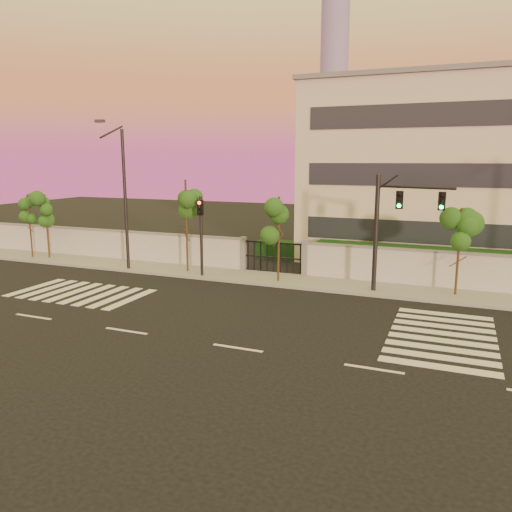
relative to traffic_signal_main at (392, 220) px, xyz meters
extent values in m
plane|color=black|center=(-4.16, -9.87, -3.90)|extent=(120.00, 120.00, 0.00)
cube|color=gray|center=(-4.16, 0.63, -3.82)|extent=(60.00, 3.00, 0.15)
cube|color=#A9ABB0|center=(-21.66, 2.13, -2.90)|extent=(25.00, 0.30, 2.00)
cube|color=slate|center=(-21.66, 2.13, -1.84)|extent=(25.00, 0.36, 0.12)
cube|color=slate|center=(-9.16, 2.13, -2.80)|extent=(0.35, 0.35, 2.20)
cube|color=slate|center=(-5.16, 2.13, -2.80)|extent=(0.35, 0.35, 2.20)
cube|color=black|center=(4.84, 4.63, -3.00)|extent=(20.00, 2.00, 1.80)
cube|color=black|center=(-20.16, 4.63, -3.20)|extent=(12.00, 1.80, 1.40)
cube|color=black|center=(-7.16, 7.13, -3.30)|extent=(6.00, 1.50, 1.20)
cube|color=beige|center=(4.84, 12.13, 2.10)|extent=(24.00, 12.00, 12.00)
cube|color=#262D38|center=(4.84, 6.11, -1.40)|extent=(22.00, 0.08, 1.40)
cube|color=#262D38|center=(4.84, 6.11, 2.10)|extent=(22.00, 0.08, 1.40)
cube|color=#262D38|center=(4.84, 6.11, 5.60)|extent=(22.00, 0.08, 1.40)
cube|color=slate|center=(4.84, 12.13, 8.20)|extent=(24.40, 12.40, 0.30)
cylinder|color=gray|center=(-69.16, 270.13, 51.10)|extent=(16.00, 16.00, 110.00)
cube|color=silver|center=(-18.16, -5.87, -3.89)|extent=(0.50, 4.00, 0.02)
cube|color=silver|center=(-17.26, -5.87, -3.89)|extent=(0.50, 4.00, 0.02)
cube|color=silver|center=(-16.36, -5.87, -3.89)|extent=(0.50, 4.00, 0.02)
cube|color=silver|center=(-15.46, -5.87, -3.89)|extent=(0.50, 4.00, 0.02)
cube|color=silver|center=(-14.56, -5.87, -3.89)|extent=(0.50, 4.00, 0.02)
cube|color=silver|center=(-13.66, -5.87, -3.89)|extent=(0.50, 4.00, 0.02)
cube|color=silver|center=(-12.76, -5.87, -3.89)|extent=(0.50, 4.00, 0.02)
cube|color=silver|center=(-11.86, -5.87, -3.89)|extent=(0.50, 4.00, 0.02)
cube|color=silver|center=(2.84, -8.87, -3.89)|extent=(4.00, 0.50, 0.02)
cube|color=silver|center=(2.84, -7.97, -3.89)|extent=(4.00, 0.50, 0.02)
cube|color=silver|center=(2.84, -7.07, -3.89)|extent=(4.00, 0.50, 0.02)
cube|color=silver|center=(2.84, -6.17, -3.89)|extent=(4.00, 0.50, 0.02)
cube|color=silver|center=(2.84, -5.27, -3.89)|extent=(4.00, 0.50, 0.02)
cube|color=silver|center=(2.84, -4.37, -3.89)|extent=(4.00, 0.50, 0.02)
cube|color=silver|center=(2.84, -3.47, -3.89)|extent=(4.00, 0.50, 0.02)
cube|color=silver|center=(2.84, -2.57, -3.89)|extent=(4.00, 0.50, 0.02)
cube|color=silver|center=(-14.16, -9.87, -3.89)|extent=(2.00, 0.15, 0.01)
cube|color=silver|center=(-9.16, -9.87, -3.89)|extent=(2.00, 0.15, 0.01)
cube|color=silver|center=(-4.16, -9.87, -3.89)|extent=(2.00, 0.15, 0.01)
cube|color=silver|center=(0.84, -9.87, -3.89)|extent=(2.00, 0.15, 0.01)
cylinder|color=#382314|center=(-24.61, 0.21, -1.63)|extent=(0.11, 0.11, 4.54)
sphere|color=#174914|center=(-24.61, 0.21, -0.26)|extent=(0.98, 0.98, 0.98)
sphere|color=#174914|center=(-24.29, 0.39, -0.94)|extent=(0.75, 0.75, 0.75)
sphere|color=#174914|center=(-24.87, 0.07, -0.72)|extent=(0.71, 0.71, 0.71)
cylinder|color=#382314|center=(-23.31, 0.46, -1.62)|extent=(0.12, 0.12, 4.56)
sphere|color=#174914|center=(-23.31, 0.46, -0.25)|extent=(1.13, 1.13, 1.13)
sphere|color=#174914|center=(-22.95, 0.66, -0.93)|extent=(0.86, 0.86, 0.86)
sphere|color=#174914|center=(-23.62, 0.30, -0.70)|extent=(0.82, 0.82, 0.82)
cylinder|color=#382314|center=(-12.16, 0.37, -1.03)|extent=(0.13, 0.13, 5.73)
sphere|color=#174914|center=(-12.16, 0.37, 0.68)|extent=(1.16, 1.16, 1.16)
sphere|color=#174914|center=(-11.79, 0.58, -0.18)|extent=(0.89, 0.89, 0.89)
sphere|color=#174914|center=(-12.48, 0.21, 0.11)|extent=(0.84, 0.84, 0.84)
cylinder|color=#382314|center=(-6.12, 0.08, -1.45)|extent=(0.12, 0.12, 4.90)
sphere|color=#174914|center=(-6.12, 0.08, 0.03)|extent=(1.14, 1.14, 1.14)
sphere|color=#174914|center=(-5.75, 0.29, -0.71)|extent=(0.87, 0.87, 0.87)
sphere|color=#174914|center=(-6.43, -0.07, -0.46)|extent=(0.83, 0.83, 0.83)
cylinder|color=#382314|center=(3.23, 0.75, -1.62)|extent=(0.13, 0.13, 4.55)
sphere|color=#174914|center=(3.23, 0.75, -0.25)|extent=(1.18, 1.18, 1.18)
sphere|color=#174914|center=(3.61, 0.96, -0.94)|extent=(0.90, 0.90, 0.90)
sphere|color=#174914|center=(2.91, 0.59, -0.71)|extent=(0.86, 0.86, 0.86)
cylinder|color=black|center=(-0.78, 0.01, -0.81)|extent=(0.24, 0.24, 6.17)
cylinder|color=black|center=(1.11, 0.01, 1.67)|extent=(3.64, 1.31, 0.16)
cube|color=black|center=(0.32, -0.04, 1.03)|extent=(0.35, 0.18, 0.90)
sphere|color=#0CF259|center=(0.32, -0.15, 0.75)|extent=(0.20, 0.20, 0.20)
cube|color=black|center=(2.31, -0.04, 1.03)|extent=(0.35, 0.18, 0.90)
sphere|color=#0CF259|center=(2.31, -0.15, 0.75)|extent=(0.20, 0.20, 0.20)
cylinder|color=black|center=(-10.78, -0.33, -1.48)|extent=(0.17, 0.17, 4.83)
cube|color=black|center=(-10.78, -0.38, 0.28)|extent=(0.38, 0.19, 0.97)
sphere|color=red|center=(-10.78, -0.49, 0.59)|extent=(0.21, 0.21, 0.21)
cylinder|color=black|center=(-16.00, -0.38, 0.46)|extent=(0.20, 0.20, 8.71)
cylinder|color=black|center=(-16.00, -1.36, 4.60)|extent=(0.11, 2.08, 0.85)
cube|color=#3F3F44|center=(-16.00, -2.34, 5.14)|extent=(0.54, 0.27, 0.16)
camera|label=1|loc=(3.10, -25.87, 2.98)|focal=35.00mm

